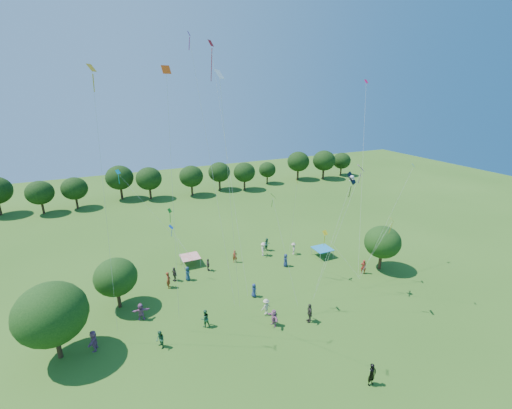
{
  "coord_description": "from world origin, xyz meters",
  "views": [
    {
      "loc": [
        -11.65,
        -11.32,
        20.47
      ],
      "look_at": [
        0.0,
        14.0,
        11.0
      ],
      "focal_mm": 24.0,
      "sensor_mm": 36.0,
      "label": 1
    }
  ],
  "objects_px": {
    "tent_blue": "(322,249)",
    "pirate_kite": "(351,180)",
    "near_tree_east": "(383,242)",
    "tent_red_stripe": "(190,257)",
    "near_tree_north": "(116,277)",
    "near_tree_west": "(51,314)",
    "man_in_black": "(372,375)",
    "red_high_kite": "(218,98)"
  },
  "relations": [
    {
      "from": "near_tree_west",
      "to": "pirate_kite",
      "type": "bearing_deg",
      "value": -3.72
    },
    {
      "from": "near_tree_east",
      "to": "pirate_kite",
      "type": "xyz_separation_m",
      "value": [
        -7.13,
        -1.9,
        8.73
      ]
    },
    {
      "from": "near_tree_east",
      "to": "tent_blue",
      "type": "relative_size",
      "value": 2.45
    },
    {
      "from": "near_tree_west",
      "to": "near_tree_east",
      "type": "height_order",
      "value": "near_tree_west"
    },
    {
      "from": "man_in_black",
      "to": "tent_blue",
      "type": "bearing_deg",
      "value": 58.21
    },
    {
      "from": "tent_blue",
      "to": "pirate_kite",
      "type": "relative_size",
      "value": 0.19
    },
    {
      "from": "near_tree_north",
      "to": "near_tree_east",
      "type": "bearing_deg",
      "value": -9.76
    },
    {
      "from": "near_tree_west",
      "to": "red_high_kite",
      "type": "bearing_deg",
      "value": 19.44
    },
    {
      "from": "near_tree_north",
      "to": "near_tree_east",
      "type": "height_order",
      "value": "near_tree_east"
    },
    {
      "from": "near_tree_east",
      "to": "tent_blue",
      "type": "height_order",
      "value": "near_tree_east"
    },
    {
      "from": "tent_blue",
      "to": "near_tree_north",
      "type": "bearing_deg",
      "value": -178.52
    },
    {
      "from": "near_tree_east",
      "to": "near_tree_north",
      "type": "bearing_deg",
      "value": 170.24
    },
    {
      "from": "near_tree_west",
      "to": "tent_blue",
      "type": "bearing_deg",
      "value": 11.12
    },
    {
      "from": "pirate_kite",
      "to": "red_high_kite",
      "type": "height_order",
      "value": "red_high_kite"
    },
    {
      "from": "tent_red_stripe",
      "to": "man_in_black",
      "type": "relative_size",
      "value": 1.22
    },
    {
      "from": "tent_red_stripe",
      "to": "tent_blue",
      "type": "bearing_deg",
      "value": -17.09
    },
    {
      "from": "near_tree_east",
      "to": "pirate_kite",
      "type": "height_order",
      "value": "pirate_kite"
    },
    {
      "from": "near_tree_north",
      "to": "near_tree_east",
      "type": "xyz_separation_m",
      "value": [
        28.8,
        -4.95,
        0.15
      ]
    },
    {
      "from": "tent_red_stripe",
      "to": "tent_blue",
      "type": "distance_m",
      "value": 16.69
    },
    {
      "from": "near_tree_west",
      "to": "near_tree_east",
      "type": "bearing_deg",
      "value": 0.3
    },
    {
      "from": "tent_red_stripe",
      "to": "man_in_black",
      "type": "distance_m",
      "value": 24.33
    },
    {
      "from": "red_high_kite",
      "to": "near_tree_north",
      "type": "bearing_deg",
      "value": -177.41
    },
    {
      "from": "near_tree_north",
      "to": "red_high_kite",
      "type": "bearing_deg",
      "value": 2.59
    },
    {
      "from": "near_tree_north",
      "to": "pirate_kite",
      "type": "relative_size",
      "value": 0.45
    },
    {
      "from": "near_tree_east",
      "to": "pirate_kite",
      "type": "bearing_deg",
      "value": -165.06
    },
    {
      "from": "near_tree_east",
      "to": "red_high_kite",
      "type": "distance_m",
      "value": 24.53
    },
    {
      "from": "man_in_black",
      "to": "pirate_kite",
      "type": "xyz_separation_m",
      "value": [
        5.75,
        10.79,
        11.32
      ]
    },
    {
      "from": "tent_blue",
      "to": "pirate_kite",
      "type": "xyz_separation_m",
      "value": [
        -2.81,
        -7.49,
        11.19
      ]
    },
    {
      "from": "near_tree_east",
      "to": "near_tree_west",
      "type": "bearing_deg",
      "value": -179.7
    },
    {
      "from": "red_high_kite",
      "to": "near_tree_east",
      "type": "bearing_deg",
      "value": -17.15
    },
    {
      "from": "near_tree_west",
      "to": "near_tree_north",
      "type": "distance_m",
      "value": 7.09
    },
    {
      "from": "man_in_black",
      "to": "red_high_kite",
      "type": "xyz_separation_m",
      "value": [
        -4.8,
        18.15,
        18.71
      ]
    },
    {
      "from": "near_tree_west",
      "to": "tent_red_stripe",
      "type": "xyz_separation_m",
      "value": [
        13.36,
        10.67,
        -3.08
      ]
    },
    {
      "from": "near_tree_north",
      "to": "pirate_kite",
      "type": "distance_m",
      "value": 24.41
    },
    {
      "from": "near_tree_east",
      "to": "man_in_black",
      "type": "distance_m",
      "value": 18.26
    },
    {
      "from": "tent_red_stripe",
      "to": "pirate_kite",
      "type": "bearing_deg",
      "value": -43.31
    },
    {
      "from": "pirate_kite",
      "to": "near_tree_west",
      "type": "bearing_deg",
      "value": 176.28
    },
    {
      "from": "near_tree_west",
      "to": "man_in_black",
      "type": "distance_m",
      "value": 24.45
    },
    {
      "from": "tent_red_stripe",
      "to": "pirate_kite",
      "type": "relative_size",
      "value": 0.19
    },
    {
      "from": "near_tree_north",
      "to": "pirate_kite",
      "type": "height_order",
      "value": "pirate_kite"
    },
    {
      "from": "pirate_kite",
      "to": "man_in_black",
      "type": "bearing_deg",
      "value": -118.06
    },
    {
      "from": "near_tree_north",
      "to": "pirate_kite",
      "type": "bearing_deg",
      "value": -17.55
    }
  ]
}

